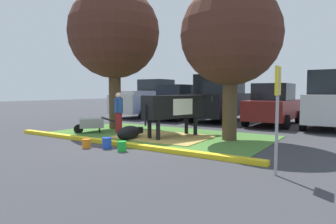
{
  "coord_description": "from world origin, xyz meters",
  "views": [
    {
      "loc": [
        6.06,
        -7.33,
        1.68
      ],
      "look_at": [
        0.19,
        1.56,
        0.9
      ],
      "focal_mm": 31.41,
      "sensor_mm": 36.0,
      "label": 1
    }
  ],
  "objects_px": {
    "calf_lying": "(129,133)",
    "sedan_silver": "(273,105)",
    "suv_black": "(220,98)",
    "bucket_orange": "(86,143)",
    "sedan_blue": "(178,102)",
    "person_handler": "(119,112)",
    "bucket_blue": "(107,143)",
    "shade_tree_left": "(114,33)",
    "wheelbarrow": "(91,123)",
    "suv_dark_grey": "(333,100)",
    "cow_holstein": "(176,107)",
    "shade_tree_right": "(231,36)",
    "bucket_green": "(122,146)",
    "pickup_truck_black": "(149,99)",
    "parking_sign": "(278,99)"
  },
  "relations": [
    {
      "from": "calf_lying",
      "to": "sedan_silver",
      "type": "relative_size",
      "value": 0.3
    },
    {
      "from": "calf_lying",
      "to": "suv_black",
      "type": "relative_size",
      "value": 0.29
    },
    {
      "from": "calf_lying",
      "to": "bucket_orange",
      "type": "xyz_separation_m",
      "value": [
        -0.09,
        -1.79,
        -0.1
      ]
    },
    {
      "from": "calf_lying",
      "to": "suv_black",
      "type": "bearing_deg",
      "value": 89.25
    },
    {
      "from": "sedan_silver",
      "to": "sedan_blue",
      "type": "bearing_deg",
      "value": -179.51
    },
    {
      "from": "person_handler",
      "to": "sedan_silver",
      "type": "bearing_deg",
      "value": 56.11
    },
    {
      "from": "bucket_blue",
      "to": "calf_lying",
      "type": "bearing_deg",
      "value": 107.09
    },
    {
      "from": "person_handler",
      "to": "sedan_blue",
      "type": "relative_size",
      "value": 0.37
    },
    {
      "from": "shade_tree_left",
      "to": "calf_lying",
      "type": "xyz_separation_m",
      "value": [
        2.5,
        -1.94,
        -3.91
      ]
    },
    {
      "from": "wheelbarrow",
      "to": "suv_dark_grey",
      "type": "xyz_separation_m",
      "value": [
        7.81,
        6.87,
        0.88
      ]
    },
    {
      "from": "cow_holstein",
      "to": "calf_lying",
      "type": "distance_m",
      "value": 1.89
    },
    {
      "from": "calf_lying",
      "to": "shade_tree_right",
      "type": "bearing_deg",
      "value": 31.5
    },
    {
      "from": "cow_holstein",
      "to": "bucket_green",
      "type": "relative_size",
      "value": 10.67
    },
    {
      "from": "wheelbarrow",
      "to": "sedan_blue",
      "type": "distance_m",
      "value": 6.83
    },
    {
      "from": "person_handler",
      "to": "sedan_silver",
      "type": "height_order",
      "value": "sedan_silver"
    },
    {
      "from": "bucket_orange",
      "to": "sedan_blue",
      "type": "height_order",
      "value": "sedan_blue"
    },
    {
      "from": "cow_holstein",
      "to": "pickup_truck_black",
      "type": "distance_m",
      "value": 8.91
    },
    {
      "from": "sedan_silver",
      "to": "bucket_blue",
      "type": "bearing_deg",
      "value": -106.16
    },
    {
      "from": "shade_tree_left",
      "to": "parking_sign",
      "type": "height_order",
      "value": "shade_tree_left"
    },
    {
      "from": "bucket_orange",
      "to": "suv_dark_grey",
      "type": "bearing_deg",
      "value": 58.13
    },
    {
      "from": "cow_holstein",
      "to": "sedan_silver",
      "type": "bearing_deg",
      "value": 71.58
    },
    {
      "from": "shade_tree_left",
      "to": "sedan_silver",
      "type": "distance_m",
      "value": 8.25
    },
    {
      "from": "bucket_orange",
      "to": "bucket_blue",
      "type": "xyz_separation_m",
      "value": [
        0.56,
        0.27,
        0.03
      ]
    },
    {
      "from": "calf_lying",
      "to": "sedan_blue",
      "type": "xyz_separation_m",
      "value": [
        -2.46,
        7.17,
        0.75
      ]
    },
    {
      "from": "cow_holstein",
      "to": "bucket_green",
      "type": "xyz_separation_m",
      "value": [
        0.07,
        -2.9,
        -0.95
      ]
    },
    {
      "from": "shade_tree_right",
      "to": "bucket_orange",
      "type": "xyz_separation_m",
      "value": [
        -2.99,
        -3.57,
        -3.34
      ]
    },
    {
      "from": "suv_black",
      "to": "sedan_silver",
      "type": "distance_m",
      "value": 2.93
    },
    {
      "from": "bucket_orange",
      "to": "bucket_blue",
      "type": "relative_size",
      "value": 0.83
    },
    {
      "from": "shade_tree_right",
      "to": "calf_lying",
      "type": "distance_m",
      "value": 4.7
    },
    {
      "from": "bucket_blue",
      "to": "suv_black",
      "type": "distance_m",
      "value": 9.06
    },
    {
      "from": "wheelbarrow",
      "to": "bucket_green",
      "type": "bearing_deg",
      "value": -29.71
    },
    {
      "from": "pickup_truck_black",
      "to": "bucket_orange",
      "type": "bearing_deg",
      "value": -62.53
    },
    {
      "from": "cow_holstein",
      "to": "parking_sign",
      "type": "distance_m",
      "value": 5.13
    },
    {
      "from": "pickup_truck_black",
      "to": "suv_dark_grey",
      "type": "bearing_deg",
      "value": -3.07
    },
    {
      "from": "pickup_truck_black",
      "to": "calf_lying",
      "type": "bearing_deg",
      "value": -56.91
    },
    {
      "from": "cow_holstein",
      "to": "sedan_blue",
      "type": "relative_size",
      "value": 0.69
    },
    {
      "from": "person_handler",
      "to": "pickup_truck_black",
      "type": "xyz_separation_m",
      "value": [
        -3.81,
        6.95,
        0.25
      ]
    },
    {
      "from": "shade_tree_right",
      "to": "sedan_silver",
      "type": "bearing_deg",
      "value": 88.93
    },
    {
      "from": "suv_black",
      "to": "pickup_truck_black",
      "type": "bearing_deg",
      "value": 176.31
    },
    {
      "from": "shade_tree_left",
      "to": "parking_sign",
      "type": "distance_m",
      "value": 8.89
    },
    {
      "from": "parking_sign",
      "to": "bucket_orange",
      "type": "relative_size",
      "value": 8.03
    },
    {
      "from": "bucket_orange",
      "to": "sedan_silver",
      "type": "relative_size",
      "value": 0.06
    },
    {
      "from": "shade_tree_left",
      "to": "wheelbarrow",
      "type": "relative_size",
      "value": 4.39
    },
    {
      "from": "bucket_green",
      "to": "suv_dark_grey",
      "type": "xyz_separation_m",
      "value": [
        4.41,
        8.81,
        1.12
      ]
    },
    {
      "from": "parking_sign",
      "to": "pickup_truck_black",
      "type": "relative_size",
      "value": 0.4
    },
    {
      "from": "shade_tree_right",
      "to": "wheelbarrow",
      "type": "relative_size",
      "value": 3.7
    },
    {
      "from": "parking_sign",
      "to": "suv_dark_grey",
      "type": "height_order",
      "value": "suv_dark_grey"
    },
    {
      "from": "cow_holstein",
      "to": "wheelbarrow",
      "type": "bearing_deg",
      "value": -163.95
    },
    {
      "from": "bucket_orange",
      "to": "bucket_green",
      "type": "xyz_separation_m",
      "value": [
        1.2,
        0.22,
        0.01
      ]
    },
    {
      "from": "wheelbarrow",
      "to": "bucket_blue",
      "type": "height_order",
      "value": "wheelbarrow"
    }
  ]
}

